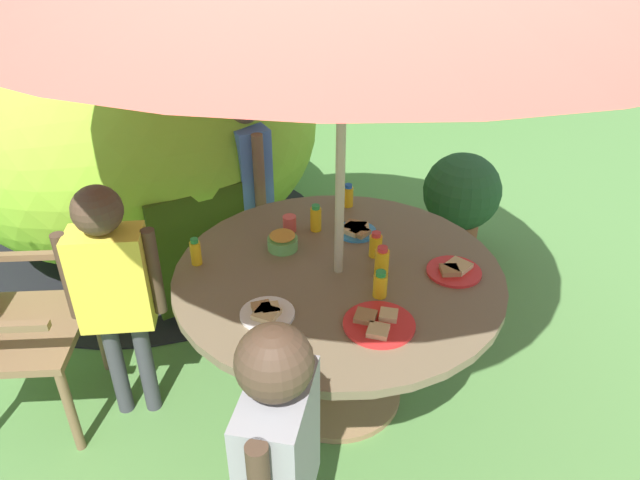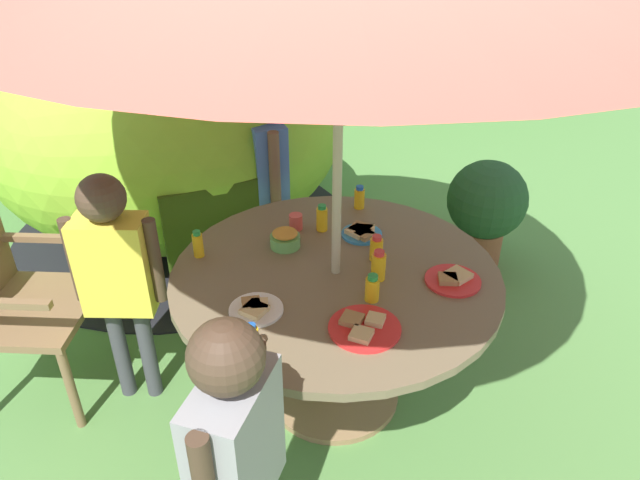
{
  "view_description": "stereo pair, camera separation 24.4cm",
  "coord_description": "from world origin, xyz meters",
  "px_view_note": "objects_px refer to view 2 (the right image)",
  "views": [
    {
      "loc": [
        -1.07,
        -1.68,
        2.06
      ],
      "look_at": [
        -0.02,
        0.12,
        0.78
      ],
      "focal_mm": 33.4,
      "sensor_mm": 36.0,
      "label": 1
    },
    {
      "loc": [
        -0.85,
        -1.79,
        2.06
      ],
      "look_at": [
        -0.02,
        0.12,
        0.78
      ],
      "focal_mm": 33.4,
      "sensor_mm": 36.0,
      "label": 2
    }
  ],
  "objects_px": {
    "dome_tent": "(172,126)",
    "snack_bowl": "(285,239)",
    "cup_near": "(296,222)",
    "juice_bottle_spot_a": "(372,288)",
    "garden_table": "(335,299)",
    "juice_bottle_mid_left": "(252,340)",
    "potted_plant": "(486,206)",
    "child_in_grey_shirt": "(236,445)",
    "plate_far_right": "(364,327)",
    "juice_bottle_far_left": "(378,266)",
    "juice_bottle_center_front": "(359,198)",
    "plate_near_right": "(256,308)",
    "plate_near_left": "(362,232)",
    "child_in_blue_shirt": "(265,161)",
    "child_in_yellow_shirt": "(116,265)",
    "juice_bottle_back_edge": "(322,218)",
    "juice_bottle_center_back": "(198,244)",
    "juice_bottle_mid_right": "(376,248)",
    "wooden_chair": "(6,290)",
    "plate_front_edge": "(453,279)"
  },
  "relations": [
    {
      "from": "snack_bowl",
      "to": "cup_near",
      "type": "xyz_separation_m",
      "value": [
        0.1,
        0.12,
        -0.0
      ]
    },
    {
      "from": "potted_plant",
      "to": "plate_near_left",
      "type": "xyz_separation_m",
      "value": [
        -1.07,
        -0.45,
        0.32
      ]
    },
    {
      "from": "plate_far_right",
      "to": "juice_bottle_mid_left",
      "type": "height_order",
      "value": "juice_bottle_mid_left"
    },
    {
      "from": "garden_table",
      "to": "juice_bottle_mid_left",
      "type": "xyz_separation_m",
      "value": [
        -0.46,
        -0.33,
        0.2
      ]
    },
    {
      "from": "garden_table",
      "to": "dome_tent",
      "type": "height_order",
      "value": "dome_tent"
    },
    {
      "from": "child_in_blue_shirt",
      "to": "child_in_grey_shirt",
      "type": "relative_size",
      "value": 1.03
    },
    {
      "from": "juice_bottle_mid_left",
      "to": "juice_bottle_back_edge",
      "type": "distance_m",
      "value": 0.85
    },
    {
      "from": "juice_bottle_mid_left",
      "to": "cup_near",
      "type": "height_order",
      "value": "juice_bottle_mid_left"
    },
    {
      "from": "child_in_grey_shirt",
      "to": "plate_near_right",
      "type": "xyz_separation_m",
      "value": [
        0.25,
        0.59,
        -0.04
      ]
    },
    {
      "from": "wooden_chair",
      "to": "child_in_blue_shirt",
      "type": "bearing_deg",
      "value": -47.71
    },
    {
      "from": "child_in_blue_shirt",
      "to": "plate_far_right",
      "type": "bearing_deg",
      "value": -1.8
    },
    {
      "from": "potted_plant",
      "to": "child_in_grey_shirt",
      "type": "height_order",
      "value": "child_in_grey_shirt"
    },
    {
      "from": "juice_bottle_far_left",
      "to": "juice_bottle_mid_right",
      "type": "bearing_deg",
      "value": 64.98
    },
    {
      "from": "child_in_yellow_shirt",
      "to": "juice_bottle_far_left",
      "type": "height_order",
      "value": "child_in_yellow_shirt"
    },
    {
      "from": "plate_far_right",
      "to": "plate_near_right",
      "type": "height_order",
      "value": "same"
    },
    {
      "from": "child_in_grey_shirt",
      "to": "juice_bottle_center_front",
      "type": "bearing_deg",
      "value": 1.89
    },
    {
      "from": "child_in_blue_shirt",
      "to": "juice_bottle_back_edge",
      "type": "height_order",
      "value": "child_in_blue_shirt"
    },
    {
      "from": "plate_near_right",
      "to": "juice_bottle_mid_left",
      "type": "distance_m",
      "value": 0.23
    },
    {
      "from": "plate_far_right",
      "to": "plate_near_left",
      "type": "distance_m",
      "value": 0.65
    },
    {
      "from": "potted_plant",
      "to": "plate_front_edge",
      "type": "xyz_separation_m",
      "value": [
        -0.9,
        -0.91,
        0.31
      ]
    },
    {
      "from": "juice_bottle_center_front",
      "to": "juice_bottle_center_back",
      "type": "xyz_separation_m",
      "value": [
        -0.81,
        -0.11,
        0.0
      ]
    },
    {
      "from": "child_in_yellow_shirt",
      "to": "garden_table",
      "type": "bearing_deg",
      "value": 0.0
    },
    {
      "from": "child_in_grey_shirt",
      "to": "juice_bottle_spot_a",
      "type": "bearing_deg",
      "value": -12.69
    },
    {
      "from": "garden_table",
      "to": "juice_bottle_center_front",
      "type": "relative_size",
      "value": 11.65
    },
    {
      "from": "snack_bowl",
      "to": "cup_near",
      "type": "distance_m",
      "value": 0.16
    },
    {
      "from": "child_in_yellow_shirt",
      "to": "plate_far_right",
      "type": "height_order",
      "value": "child_in_yellow_shirt"
    },
    {
      "from": "plate_near_left",
      "to": "juice_bottle_spot_a",
      "type": "height_order",
      "value": "juice_bottle_spot_a"
    },
    {
      "from": "plate_near_right",
      "to": "juice_bottle_back_edge",
      "type": "bearing_deg",
      "value": 43.89
    },
    {
      "from": "plate_near_left",
      "to": "garden_table",
      "type": "bearing_deg",
      "value": -136.67
    },
    {
      "from": "juice_bottle_center_back",
      "to": "snack_bowl",
      "type": "bearing_deg",
      "value": -11.89
    },
    {
      "from": "plate_near_right",
      "to": "child_in_yellow_shirt",
      "type": "bearing_deg",
      "value": 131.67
    },
    {
      "from": "cup_near",
      "to": "juice_bottle_spot_a",
      "type": "bearing_deg",
      "value": -83.66
    },
    {
      "from": "plate_near_right",
      "to": "juice_bottle_back_edge",
      "type": "distance_m",
      "value": 0.64
    },
    {
      "from": "snack_bowl",
      "to": "juice_bottle_center_front",
      "type": "bearing_deg",
      "value": 22.58
    },
    {
      "from": "child_in_yellow_shirt",
      "to": "juice_bottle_mid_right",
      "type": "height_order",
      "value": "child_in_yellow_shirt"
    },
    {
      "from": "potted_plant",
      "to": "child_in_yellow_shirt",
      "type": "height_order",
      "value": "child_in_yellow_shirt"
    },
    {
      "from": "snack_bowl",
      "to": "juice_bottle_mid_left",
      "type": "relative_size",
      "value": 1.05
    },
    {
      "from": "dome_tent",
      "to": "juice_bottle_mid_right",
      "type": "height_order",
      "value": "dome_tent"
    },
    {
      "from": "dome_tent",
      "to": "snack_bowl",
      "type": "xyz_separation_m",
      "value": [
        0.17,
        -1.53,
        -0.0
      ]
    },
    {
      "from": "cup_near",
      "to": "plate_near_left",
      "type": "bearing_deg",
      "value": -34.6
    },
    {
      "from": "dome_tent",
      "to": "child_in_grey_shirt",
      "type": "height_order",
      "value": "dome_tent"
    },
    {
      "from": "cup_near",
      "to": "garden_table",
      "type": "bearing_deg",
      "value": -86.97
    },
    {
      "from": "juice_bottle_far_left",
      "to": "juice_bottle_center_back",
      "type": "height_order",
      "value": "juice_bottle_far_left"
    },
    {
      "from": "garden_table",
      "to": "plate_near_right",
      "type": "distance_m",
      "value": 0.42
    },
    {
      "from": "child_in_grey_shirt",
      "to": "plate_near_left",
      "type": "height_order",
      "value": "child_in_grey_shirt"
    },
    {
      "from": "garden_table",
      "to": "plate_far_right",
      "type": "xyz_separation_m",
      "value": [
        -0.06,
        -0.37,
        0.15
      ]
    },
    {
      "from": "potted_plant",
      "to": "plate_near_left",
      "type": "distance_m",
      "value": 1.2
    },
    {
      "from": "plate_near_right",
      "to": "juice_bottle_far_left",
      "type": "height_order",
      "value": "juice_bottle_far_left"
    },
    {
      "from": "juice_bottle_far_left",
      "to": "juice_bottle_center_front",
      "type": "bearing_deg",
      "value": 70.37
    },
    {
      "from": "juice_bottle_far_left",
      "to": "cup_near",
      "type": "xyz_separation_m",
      "value": [
        -0.15,
        0.49,
        -0.02
      ]
    }
  ]
}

